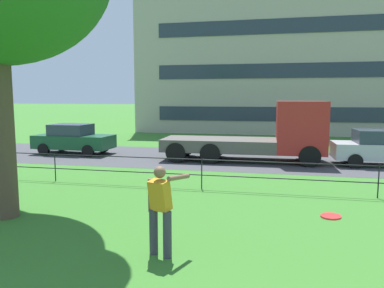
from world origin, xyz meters
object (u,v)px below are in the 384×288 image
object	(u,v)px
car_dark_green_center	(73,139)
flatbed_truck_far_left	(267,135)
person_thrower	(161,208)
apartment_building_background	(300,56)
frisbee	(331,216)
car_silver_left	(381,148)

from	to	relation	value
car_dark_green_center	flatbed_truck_far_left	bearing A→B (deg)	-1.39
person_thrower	flatbed_truck_far_left	size ratio (longest dim) A/B	0.23
car_dark_green_center	flatbed_truck_far_left	xyz separation A→B (m)	(9.85, -0.24, 0.44)
apartment_building_background	flatbed_truck_far_left	bearing A→B (deg)	-96.94
frisbee	flatbed_truck_far_left	bearing A→B (deg)	95.35
car_dark_green_center	apartment_building_background	size ratio (longest dim) A/B	0.15
flatbed_truck_far_left	car_silver_left	size ratio (longest dim) A/B	1.82
car_dark_green_center	apartment_building_background	xyz separation A→B (m)	(12.24, 19.43, 5.96)
car_dark_green_center	apartment_building_background	distance (m)	23.73
frisbee	flatbed_truck_far_left	world-z (taller)	flatbed_truck_far_left
frisbee	car_silver_left	size ratio (longest dim) A/B	0.09
person_thrower	car_dark_green_center	world-z (taller)	person_thrower
car_silver_left	person_thrower	bearing A→B (deg)	-120.56
car_dark_green_center	flatbed_truck_far_left	world-z (taller)	flatbed_truck_far_left
person_thrower	frisbee	world-z (taller)	person_thrower
car_dark_green_center	car_silver_left	world-z (taller)	same
car_dark_green_center	car_silver_left	distance (m)	14.66
car_silver_left	apartment_building_background	xyz separation A→B (m)	(-2.41, 19.73, 5.96)
frisbee	car_dark_green_center	world-z (taller)	car_dark_green_center
car_silver_left	apartment_building_background	distance (m)	20.75
person_thrower	frisbee	size ratio (longest dim) A/B	4.54
flatbed_truck_far_left	frisbee	bearing A→B (deg)	-84.65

